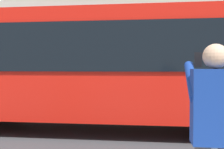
% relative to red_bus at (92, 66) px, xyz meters
% --- Properties ---
extents(ground_plane, '(60.00, 60.00, 0.00)m').
position_rel_red_bus_xyz_m(ground_plane, '(-1.93, -0.19, -1.68)').
color(ground_plane, '#38383A').
extents(red_bus, '(9.05, 2.54, 3.08)m').
position_rel_red_bus_xyz_m(red_bus, '(0.00, 0.00, 0.00)').
color(red_bus, red).
rests_on(red_bus, ground_plane).
extents(pedestrian_photographer, '(0.53, 0.52, 1.70)m').
position_rel_red_bus_xyz_m(pedestrian_photographer, '(-2.09, 4.80, -0.54)').
color(pedestrian_photographer, '#4C4238').
rests_on(pedestrian_photographer, sidewalk_curb).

